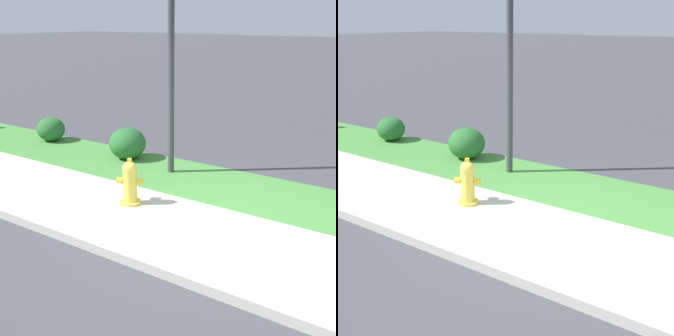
{
  "view_description": "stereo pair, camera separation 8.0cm",
  "coord_description": "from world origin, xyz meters",
  "views": [
    {
      "loc": [
        2.74,
        -4.59,
        2.63
      ],
      "look_at": [
        -1.19,
        1.03,
        0.4
      ],
      "focal_mm": 50.0,
      "sensor_mm": 36.0,
      "label": 1
    },
    {
      "loc": [
        2.81,
        -4.55,
        2.63
      ],
      "look_at": [
        -1.19,
        1.03,
        0.4
      ],
      "focal_mm": 50.0,
      "sensor_mm": 36.0,
      "label": 2
    }
  ],
  "objects": [
    {
      "name": "street_curb",
      "position": [
        0.0,
        -1.02,
        0.06
      ],
      "size": [
        18.0,
        0.16,
        0.12
      ],
      "primitive_type": "cube",
      "color": "#BCB7AD",
      "rests_on": "ground"
    },
    {
      "name": "street_lamp",
      "position": [
        -1.72,
        1.89,
        2.76
      ],
      "size": [
        0.32,
        0.32,
        4.1
      ],
      "color": "#3D3D42",
      "rests_on": "ground"
    },
    {
      "name": "grass_verge",
      "position": [
        0.0,
        1.78,
        0.0
      ],
      "size": [
        18.0,
        1.68,
        0.01
      ],
      "primitive_type": "cube",
      "color": "#47893D",
      "rests_on": "ground"
    },
    {
      "name": "sidewalk_pavement",
      "position": [
        0.0,
        0.0,
        0.01
      ],
      "size": [
        18.0,
        1.88,
        0.01
      ],
      "primitive_type": "cube",
      "color": "#BCB7AD",
      "rests_on": "ground"
    },
    {
      "name": "ground_plane",
      "position": [
        0.0,
        0.0,
        0.0
      ],
      "size": [
        120.0,
        120.0,
        0.0
      ],
      "primitive_type": "plane",
      "color": "#424247"
    },
    {
      "name": "fire_hydrant_far_end",
      "position": [
        -1.37,
        0.33,
        0.33
      ],
      "size": [
        0.38,
        0.36,
        0.7
      ],
      "rotation": [
        0.0,
        0.0,
        0.44
      ],
      "color": "yellow",
      "rests_on": "ground"
    },
    {
      "name": "shrub_bush_far_verge",
      "position": [
        -5.13,
        2.17,
        0.26
      ],
      "size": [
        0.61,
        0.61,
        0.52
      ],
      "color": "#28662D",
      "rests_on": "ground"
    },
    {
      "name": "shrub_bush_mid_verge",
      "position": [
        -2.87,
        2.09,
        0.3
      ],
      "size": [
        0.71,
        0.71,
        0.6
      ],
      "color": "#28662D",
      "rests_on": "ground"
    }
  ]
}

